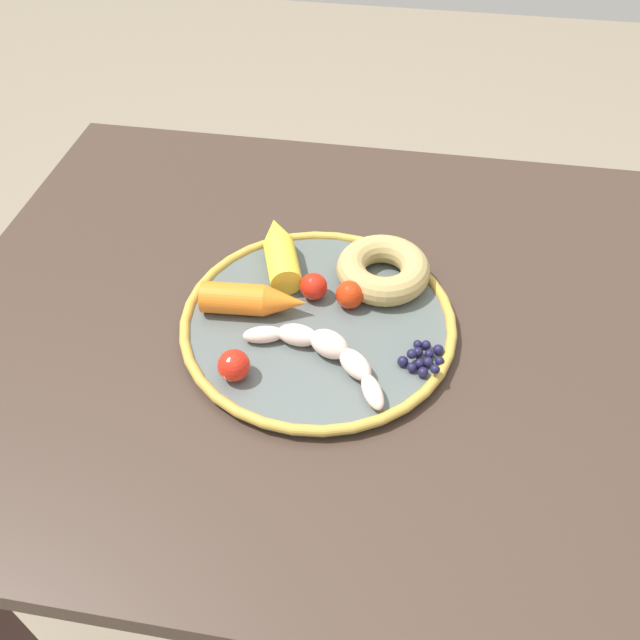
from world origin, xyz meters
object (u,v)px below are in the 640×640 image
at_px(tomato_mid, 350,295).
at_px(tomato_far, 234,365).
at_px(carrot_yellow, 280,250).
at_px(donut, 383,270).
at_px(carrot_orange, 254,300).
at_px(tomato_near, 314,287).
at_px(banana, 324,351).
at_px(blueberry_pile, 423,359).
at_px(dining_table, 321,374).
at_px(plate, 320,322).

relative_size(tomato_mid, tomato_far, 0.97).
height_order(tomato_mid, tomato_far, tomato_far).
bearing_deg(carrot_yellow, donut, -5.87).
distance_m(carrot_orange, tomato_mid, 0.11).
bearing_deg(tomato_near, donut, 28.17).
xyz_separation_m(banana, carrot_yellow, (-0.08, 0.15, 0.01)).
distance_m(tomato_near, tomato_far, 0.15).
distance_m(carrot_yellow, donut, 0.13).
xyz_separation_m(banana, carrot_orange, (-0.09, 0.06, 0.01)).
bearing_deg(blueberry_pile, dining_table, 150.64).
xyz_separation_m(plate, tomato_far, (-0.08, -0.10, 0.02)).
height_order(plate, carrot_yellow, carrot_yellow).
relative_size(dining_table, tomato_near, 27.53).
relative_size(banana, blueberry_pile, 3.34).
xyz_separation_m(dining_table, tomato_mid, (0.03, 0.01, 0.14)).
distance_m(plate, tomato_far, 0.12).
relative_size(carrot_orange, tomato_mid, 3.68).
bearing_deg(dining_table, banana, -78.53).
bearing_deg(carrot_orange, blueberry_pile, -13.45).
height_order(dining_table, blueberry_pile, blueberry_pile).
height_order(plate, blueberry_pile, blueberry_pile).
bearing_deg(carrot_orange, tomato_near, 29.25).
bearing_deg(plate, donut, 50.90).
bearing_deg(carrot_orange, tomato_mid, 14.75).
distance_m(banana, donut, 0.15).
height_order(tomato_near, tomato_mid, same).
bearing_deg(tomato_mid, dining_table, -168.31).
relative_size(plate, tomato_mid, 9.47).
bearing_deg(tomato_far, dining_table, 58.48).
bearing_deg(plate, dining_table, 95.31).
xyz_separation_m(dining_table, carrot_orange, (-0.08, -0.02, 0.15)).
height_order(carrot_orange, donut, carrot_orange).
bearing_deg(tomato_near, banana, -73.48).
height_order(banana, tomato_mid, tomato_mid).
distance_m(dining_table, plate, 0.13).
relative_size(dining_table, tomato_far, 25.99).
xyz_separation_m(donut, blueberry_pile, (0.06, -0.12, -0.01)).
height_order(banana, blueberry_pile, banana).
bearing_deg(plate, tomato_near, 110.33).
bearing_deg(tomato_mid, tomato_near, 170.76).
height_order(tomato_near, tomato_far, tomato_far).
bearing_deg(banana, donut, 69.75).
height_order(banana, tomato_far, tomato_far).
bearing_deg(carrot_orange, donut, 28.66).
xyz_separation_m(carrot_yellow, tomato_far, (-0.01, -0.19, -0.00)).
relative_size(dining_table, carrot_yellow, 6.93).
height_order(banana, carrot_orange, carrot_orange).
bearing_deg(blueberry_pile, tomato_mid, 139.92).
bearing_deg(blueberry_pile, carrot_orange, 166.55).
relative_size(banana, donut, 1.51).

